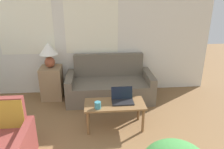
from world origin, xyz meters
name	(u,v)px	position (x,y,z in m)	size (l,w,h in m)	color
wall_back	(64,34)	(0.00, 3.74, 1.31)	(6.32, 0.06, 2.60)	silver
couch	(110,86)	(0.93, 3.32, 0.27)	(1.76, 0.81, 0.89)	#665B4C
side_table	(52,83)	(-0.28, 3.43, 0.34)	(0.43, 0.43, 0.69)	#937551
table_lamp	(49,52)	(-0.28, 3.43, 1.02)	(0.38, 0.38, 0.51)	brown
coffee_table	(115,106)	(0.93, 2.24, 0.38)	(0.98, 0.46, 0.44)	brown
laptop	(122,99)	(1.06, 2.30, 0.49)	(0.35, 0.27, 0.22)	black
cup_navy	(98,105)	(0.65, 2.11, 0.50)	(0.10, 0.10, 0.11)	teal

